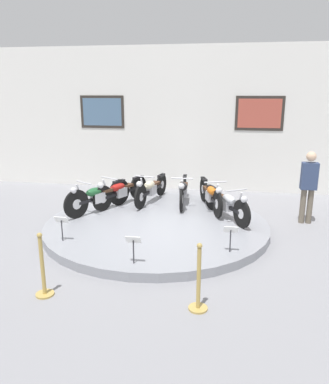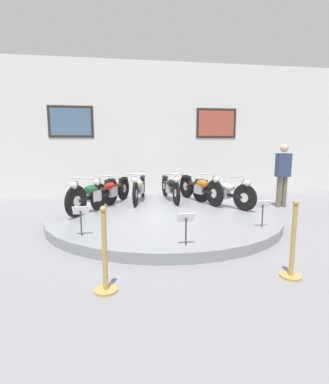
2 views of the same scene
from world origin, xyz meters
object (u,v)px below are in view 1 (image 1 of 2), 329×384
at_px(motorcycle_orange, 211,194).
at_px(info_placard_front_left, 62,223).
at_px(motorcycle_cream, 151,188).
at_px(visitor_standing, 309,183).
at_px(stanchion_post_right_of_entry, 198,288).
at_px(motorcycle_red, 120,190).
at_px(motorcycle_green, 98,196).
at_px(stanchion_post_left_of_entry, 43,275).
at_px(motorcycle_silver, 227,203).
at_px(info_placard_front_right, 231,233).
at_px(info_placard_front_centre, 133,243).
at_px(motorcycle_black, 183,190).

xyz_separation_m(motorcycle_orange, info_placard_front_left, (-2.78, -2.51, -0.02)).
relative_size(motorcycle_cream, info_placard_front_left, 3.77).
bearing_deg(info_placard_front_left, motorcycle_cream, 67.42).
xyz_separation_m(visitor_standing, stanchion_post_right_of_entry, (-2.22, -4.05, -0.62)).
bearing_deg(info_placard_front_left, motorcycle_orange, 42.04).
distance_m(motorcycle_red, info_placard_front_left, 2.55).
bearing_deg(motorcycle_green, stanchion_post_left_of_entry, -84.13).
relative_size(motorcycle_red, visitor_standing, 1.05).
height_order(motorcycle_silver, visitor_standing, visitor_standing).
distance_m(info_placard_front_right, stanchion_post_left_of_entry, 3.28).
distance_m(info_placard_front_left, stanchion_post_right_of_entry, 3.28).
relative_size(motorcycle_cream, motorcycle_silver, 1.13).
xyz_separation_m(motorcycle_green, motorcycle_red, (0.38, 0.63, -0.02)).
relative_size(motorcycle_cream, motorcycle_orange, 1.00).
bearing_deg(info_placard_front_centre, motorcycle_orange, 70.50).
relative_size(motorcycle_red, info_placard_front_centre, 3.51).
xyz_separation_m(motorcycle_silver, info_placard_front_centre, (-1.55, -2.62, -0.01)).
height_order(motorcycle_silver, stanchion_post_right_of_entry, stanchion_post_right_of_entry).
xyz_separation_m(info_placard_front_left, stanchion_post_left_of_entry, (0.45, -1.68, -0.20)).
xyz_separation_m(visitor_standing, stanchion_post_left_of_entry, (-4.57, -4.05, -0.62)).
bearing_deg(motorcycle_silver, info_placard_front_right, -87.50).
bearing_deg(info_placard_front_centre, motorcycle_red, 109.60).
distance_m(info_placard_front_left, visitor_standing, 5.57).
xyz_separation_m(info_placard_front_right, stanchion_post_left_of_entry, (-2.80, -1.68, -0.20)).
distance_m(motorcycle_cream, info_placard_front_centre, 3.65).
relative_size(info_placard_front_centre, visitor_standing, 0.30).
bearing_deg(motorcycle_silver, visitor_standing, 15.06).
xyz_separation_m(motorcycle_green, motorcycle_silver, (3.09, -0.00, -0.02)).
distance_m(motorcycle_green, visitor_standing, 4.98).
distance_m(motorcycle_red, info_placard_front_centre, 3.45).
relative_size(motorcycle_silver, stanchion_post_right_of_entry, 1.67).
xyz_separation_m(info_placard_front_centre, visitor_standing, (3.39, 3.11, 0.42)).
bearing_deg(motorcycle_red, motorcycle_orange, -0.03).
bearing_deg(info_placard_front_centre, motorcycle_green, 120.50).
height_order(info_placard_front_left, info_placard_front_centre, same).
bearing_deg(motorcycle_green, info_placard_front_right, -30.58).
bearing_deg(stanchion_post_right_of_entry, info_placard_front_right, 75.04).
height_order(motorcycle_red, motorcycle_cream, motorcycle_red).
height_order(motorcycle_black, info_placard_front_right, motorcycle_black).
relative_size(motorcycle_black, stanchion_post_left_of_entry, 1.91).
xyz_separation_m(motorcycle_green, info_placard_front_centre, (1.54, -2.62, -0.03)).
bearing_deg(stanchion_post_left_of_entry, info_placard_front_centre, 38.45).
distance_m(motorcycle_cream, info_placard_front_right, 3.54).
relative_size(motorcycle_green, motorcycle_orange, 0.92).
relative_size(motorcycle_red, stanchion_post_left_of_entry, 1.75).
height_order(motorcycle_orange, info_placard_front_right, motorcycle_orange).
xyz_separation_m(motorcycle_green, motorcycle_orange, (2.69, 0.63, -0.01)).
relative_size(info_placard_front_left, stanchion_post_left_of_entry, 0.50).
distance_m(info_placard_front_right, stanchion_post_right_of_entry, 1.75).
bearing_deg(info_placard_front_right, stanchion_post_left_of_entry, -149.05).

